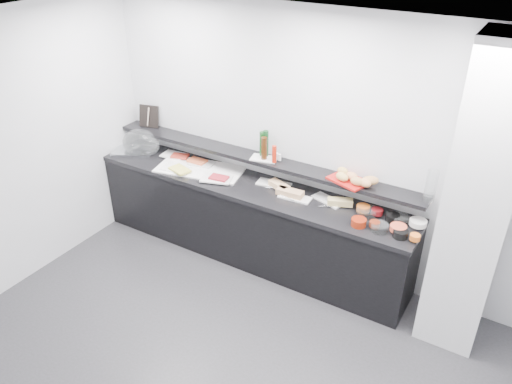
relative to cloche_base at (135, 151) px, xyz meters
The scene contains 55 objects.
back_wall 2.33m from the cloche_base, ahead, with size 5.00×0.02×2.70m, color silver.
ceiling 3.32m from the cloche_base, 36.36° to the right, with size 5.00×5.00×0.00m, color white.
column 3.79m from the cloche_base, ahead, with size 0.50×0.50×2.70m, color silver.
buffet_cabinet 1.64m from the cloche_base, ahead, with size 3.60×0.60×0.85m, color black.
counter_top 1.56m from the cloche_base, ahead, with size 3.62×0.62×0.05m, color black.
wall_shelf 1.59m from the cloche_base, ahead, with size 3.60×0.25×0.04m, color black.
cloche_base is the anchor object (origin of this frame).
cloche_dome 0.14m from the cloche_base, 25.65° to the left, with size 0.46×0.30×0.34m, color silver.
linen_runner 0.93m from the cloche_base, ahead, with size 0.96×0.45×0.01m, color white.
platter_meat_a 0.50m from the cloche_base, 17.96° to the left, with size 0.28×0.19×0.01m, color white.
food_meat_a 0.59m from the cloche_base, 13.83° to the left, with size 0.19×0.12×0.02m, color maroon.
platter_salmon 0.89m from the cloche_base, ahead, with size 0.28×0.18×0.01m, color silver.
food_salmon 0.83m from the cloche_base, ahead, with size 0.21×0.13×0.02m, color #DE572D.
platter_cheese 0.71m from the cloche_base, ahead, with size 0.29×0.20×0.01m, color white.
food_cheese 0.80m from the cloche_base, ahead, with size 0.24×0.15×0.02m, color #D5CD52.
platter_meat_b 1.23m from the cloche_base, ahead, with size 0.32×0.21×0.01m, color white.
food_meat_b 1.26m from the cloche_base, ahead, with size 0.19×0.12×0.02m, color maroon.
sandwich_plate_left 1.81m from the cloche_base, ahead, with size 0.36×0.15×0.01m, color white.
sandwich_food_left 1.90m from the cloche_base, ahead, with size 0.25×0.10×0.06m, color #E5AE78.
tongs_left 1.84m from the cloche_base, ahead, with size 0.01×0.01×0.16m, color silver.
sandwich_plate_mid 2.12m from the cloche_base, ahead, with size 0.33×0.14×0.01m, color white.
sandwich_food_mid 2.06m from the cloche_base, ahead, with size 0.27×0.10×0.06m, color tan.
tongs_mid 2.06m from the cloche_base, ahead, with size 0.01×0.01×0.16m, color silver.
sandwich_plate_right 2.42m from the cloche_base, ahead, with size 0.33×0.14×0.01m, color silver.
sandwich_food_right 2.56m from the cloche_base, ahead, with size 0.24×0.09×0.06m, color tan.
tongs_right 2.46m from the cloche_base, ahead, with size 0.01×0.01×0.16m, color silver.
bowl_glass_fruit 2.84m from the cloche_base, ahead, with size 0.20×0.20×0.07m, color white.
fill_glass_fruit 2.80m from the cloche_base, ahead, with size 0.13×0.13×0.05m, color orange.
bowl_black_jam 3.08m from the cloche_base, ahead, with size 0.13×0.13×0.07m, color black.
fill_black_jam 2.93m from the cloche_base, ahead, with size 0.11×0.11×0.05m, color #600D11.
bowl_glass_cream 3.15m from the cloche_base, ahead, with size 0.16×0.16×0.07m, color white.
fill_glass_cream 3.31m from the cloche_base, ahead, with size 0.16×0.16×0.05m, color white.
bowl_red_jam 2.84m from the cloche_base, ahead, with size 0.14×0.14×0.07m, color maroon.
fill_red_jam 2.98m from the cloche_base, ahead, with size 0.10×0.10×0.05m, color #5C1E0D.
bowl_glass_salmon 3.03m from the cloche_base, ahead, with size 0.16×0.16×0.07m, color white.
fill_glass_salmon 3.18m from the cloche_base, ahead, with size 0.15×0.15×0.05m, color #D44F33.
bowl_black_fruit 3.22m from the cloche_base, ahead, with size 0.13×0.13×0.07m, color black.
fill_black_fruit 3.35m from the cloche_base, ahead, with size 0.09×0.09×0.05m, color orange.
framed_print 0.45m from the cloche_base, 81.73° to the left, with size 0.24×0.02×0.26m, color black.
print_art 0.46m from the cloche_base, 96.53° to the left, with size 0.18×0.00×0.22m, color #CDAB94.
condiment_tray 1.69m from the cloche_base, ahead, with size 0.27×0.17×0.01m, color white.
bottle_green_a 1.67m from the cloche_base, ahead, with size 0.06×0.06×0.26m, color #103C13.
bottle_brown 1.72m from the cloche_base, ahead, with size 0.06×0.06×0.24m, color #371C0A.
bottle_green_b 1.71m from the cloche_base, ahead, with size 0.06×0.06×0.28m, color #0E3616.
bottle_hot 1.84m from the cloche_base, ahead, with size 0.05×0.05×0.18m, color #B51F0C.
shaker_salt 1.82m from the cloche_base, ahead, with size 0.03×0.03×0.07m, color white.
shaker_pepper 1.86m from the cloche_base, ahead, with size 0.03×0.03×0.07m, color white.
bread_tray 2.61m from the cloche_base, ahead, with size 0.36×0.25×0.02m, color #B31713.
bread_roll_nw 2.54m from the cloche_base, ahead, with size 0.12×0.08×0.08m, color tan.
bread_roll_sw 2.57m from the cloche_base, ahead, with size 0.14×0.09×0.08m, color tan.
bread_roll_s 2.73m from the cloche_base, ahead, with size 0.13×0.09×0.08m, color #AA7841.
bread_roll_se 2.80m from the cloche_base, ahead, with size 0.12×0.08×0.08m, color #D58B51.
bread_roll_midw 2.65m from the cloche_base, ahead, with size 0.13×0.08×0.08m, color #D18450.
bread_roll_mide 2.83m from the cloche_base, ahead, with size 0.16×0.10×0.08m, color #B07A43.
carafe 3.37m from the cloche_base, ahead, with size 0.10×0.10×0.30m, color silver.
Camera 1 is at (1.75, -2.18, 3.41)m, focal length 35.00 mm.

